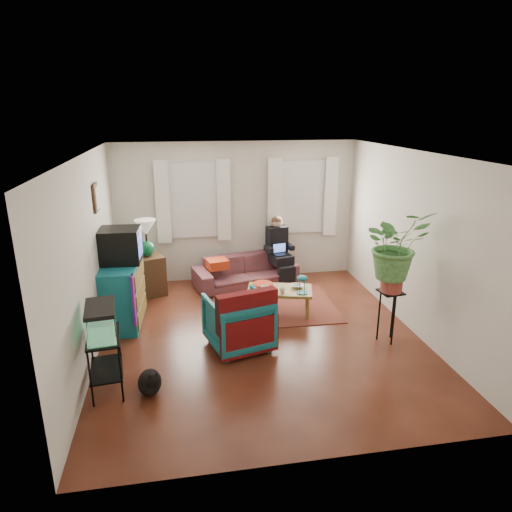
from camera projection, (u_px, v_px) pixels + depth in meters
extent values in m
cube|color=#4F2B14|center=(261.00, 336.00, 6.62)|extent=(4.50, 5.00, 0.01)
cube|color=white|center=(261.00, 154.00, 5.82)|extent=(4.50, 5.00, 0.01)
cube|color=silver|center=(237.00, 212.00, 8.56)|extent=(4.50, 0.01, 2.60)
cube|color=silver|center=(315.00, 337.00, 3.87)|extent=(4.50, 0.01, 2.60)
cube|color=silver|center=(89.00, 260.00, 5.85)|extent=(0.01, 5.00, 2.60)
cube|color=silver|center=(414.00, 243.00, 6.59)|extent=(0.01, 5.00, 2.60)
cube|color=white|center=(193.00, 201.00, 8.33)|extent=(1.08, 0.04, 1.38)
cube|color=white|center=(302.00, 197.00, 8.67)|extent=(1.08, 0.04, 1.38)
cube|color=white|center=(194.00, 201.00, 8.26)|extent=(1.36, 0.06, 1.50)
cube|color=white|center=(303.00, 198.00, 8.59)|extent=(1.36, 0.06, 1.50)
cube|color=#3D2616|center=(97.00, 198.00, 6.45)|extent=(0.04, 0.32, 0.40)
cube|color=maroon|center=(274.00, 306.00, 7.62)|extent=(2.03, 1.64, 0.01)
imported|color=brown|center=(245.00, 266.00, 8.44)|extent=(2.00, 1.15, 0.74)
cube|color=#3C2016|center=(149.00, 275.00, 8.03)|extent=(0.63, 0.63, 0.71)
cube|color=#105C61|center=(122.00, 294.00, 6.89)|extent=(0.60, 1.10, 0.96)
cube|color=black|center=(120.00, 245.00, 6.77)|extent=(0.62, 0.57, 0.51)
cube|color=black|center=(106.00, 363.00, 5.25)|extent=(0.43, 0.67, 0.71)
cube|color=#7FD899|center=(101.00, 321.00, 5.08)|extent=(0.39, 0.61, 0.37)
ellipsoid|color=black|center=(150.00, 380.00, 5.24)|extent=(0.39, 0.48, 0.35)
imported|color=#11576B|center=(238.00, 319.00, 6.22)|extent=(0.96, 0.93, 0.82)
cube|color=#9E0A0A|center=(248.00, 317.00, 5.90)|extent=(0.84, 0.40, 0.68)
cube|color=brown|center=(279.00, 301.00, 7.30)|extent=(1.12, 0.79, 0.42)
imported|color=white|center=(265.00, 288.00, 7.15)|extent=(0.14, 0.14, 0.09)
imported|color=beige|center=(282.00, 291.00, 7.06)|extent=(0.11, 0.11, 0.09)
imported|color=white|center=(297.00, 286.00, 7.30)|extent=(0.24, 0.24, 0.05)
cylinder|color=#B21414|center=(263.00, 284.00, 7.38)|extent=(0.38, 0.38, 0.04)
cube|color=black|center=(388.00, 316.00, 6.39)|extent=(0.36, 0.36, 0.76)
imported|color=#599947|center=(394.00, 255.00, 6.11)|extent=(0.95, 0.85, 0.96)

